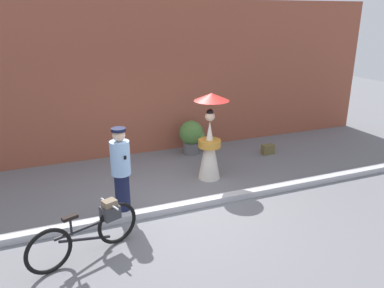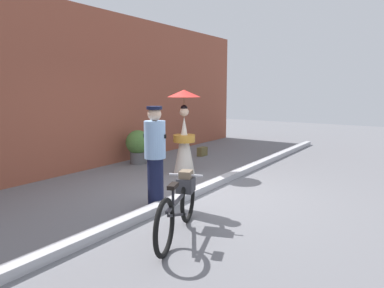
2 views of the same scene
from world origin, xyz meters
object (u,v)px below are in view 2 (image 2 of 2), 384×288
at_px(person_officer, 155,154).
at_px(potted_plant_by_door, 139,145).
at_px(person_with_parasol, 184,133).
at_px(backpack_on_pavement, 202,151).
at_px(bicycle_near_officer, 179,204).

height_order(person_officer, potted_plant_by_door, person_officer).
relative_size(person_with_parasol, backpack_on_pavement, 5.87).
bearing_deg(potted_plant_by_door, person_with_parasol, -98.17).
bearing_deg(person_with_parasol, bicycle_near_officer, -145.63).
bearing_deg(bicycle_near_officer, person_officer, 55.09).
xyz_separation_m(person_with_parasol, potted_plant_by_door, (0.23, 1.59, -0.44)).
relative_size(potted_plant_by_door, backpack_on_pavement, 2.69).
bearing_deg(backpack_on_pavement, person_with_parasol, -158.43).
distance_m(person_officer, potted_plant_by_door, 3.46).
relative_size(person_officer, person_with_parasol, 0.86).
xyz_separation_m(bicycle_near_officer, person_with_parasol, (2.79, 1.91, 0.51)).
bearing_deg(person_officer, backpack_on_pavement, 22.70).
bearing_deg(bicycle_near_officer, person_with_parasol, 34.37).
bearing_deg(potted_plant_by_door, backpack_on_pavement, -23.89).
height_order(person_with_parasol, backpack_on_pavement, person_with_parasol).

